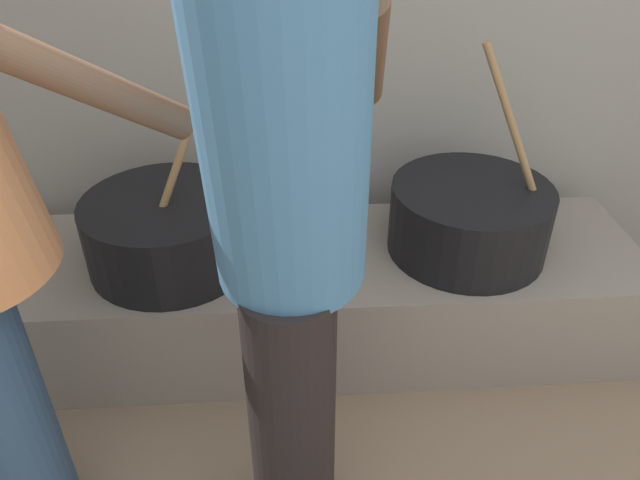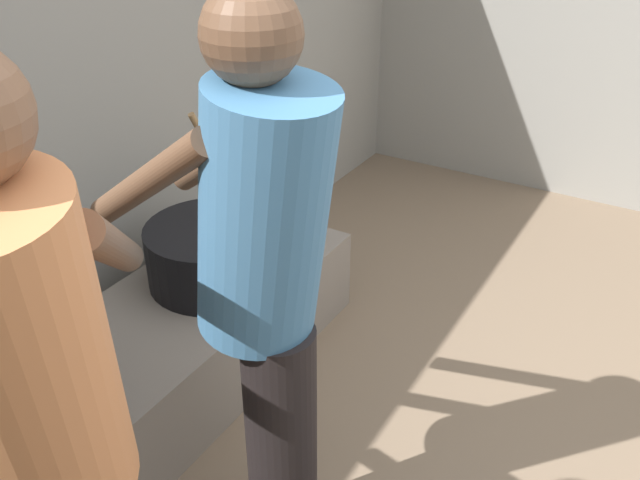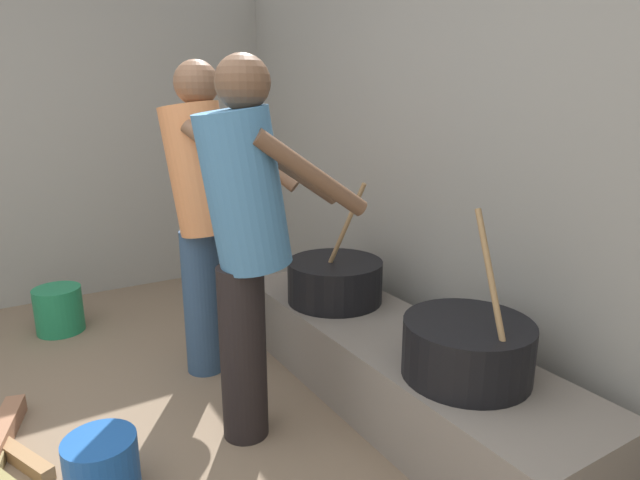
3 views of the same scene
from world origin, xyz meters
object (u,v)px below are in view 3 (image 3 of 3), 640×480
(cooking_pot_main, at_px, (467,348))
(cook_in_blue_shirt, at_px, (246,232))
(cook_in_orange_shirt, at_px, (202,203))
(bucket_blue_plastic, at_px, (102,468))
(bucket_green_plastic, at_px, (59,310))
(cooking_pot_secondary, at_px, (335,281))

(cooking_pot_main, bearing_deg, cook_in_blue_shirt, -131.15)
(cook_in_orange_shirt, distance_m, bucket_blue_plastic, 1.28)
(cooking_pot_main, height_order, bucket_green_plastic, cooking_pot_main)
(cook_in_orange_shirt, relative_size, bucket_green_plastic, 5.59)
(cook_in_orange_shirt, distance_m, bucket_green_plastic, 1.43)
(cook_in_blue_shirt, distance_m, bucket_green_plastic, 1.91)
(cooking_pot_secondary, height_order, cook_in_blue_shirt, cook_in_blue_shirt)
(cook_in_orange_shirt, bearing_deg, cooking_pot_main, 27.64)
(bucket_blue_plastic, relative_size, bucket_green_plastic, 0.91)
(cook_in_orange_shirt, xyz_separation_m, bucket_blue_plastic, (0.71, -0.68, -0.82))
(cook_in_orange_shirt, bearing_deg, bucket_green_plastic, -146.52)
(cooking_pot_secondary, height_order, cook_in_orange_shirt, cook_in_orange_shirt)
(cooking_pot_main, height_order, bucket_blue_plastic, cooking_pot_main)
(cooking_pot_main, relative_size, bucket_blue_plastic, 2.56)
(bucket_green_plastic, bearing_deg, cook_in_orange_shirt, 33.48)
(cook_in_blue_shirt, bearing_deg, bucket_green_plastic, -159.15)
(bucket_blue_plastic, xyz_separation_m, bucket_green_plastic, (-1.70, 0.03, 0.03))
(cook_in_blue_shirt, height_order, bucket_blue_plastic, cook_in_blue_shirt)
(cooking_pot_main, relative_size, cook_in_blue_shirt, 0.42)
(cook_in_blue_shirt, bearing_deg, cook_in_orange_shirt, 176.87)
(cooking_pot_secondary, bearing_deg, cooking_pot_main, 0.43)
(cook_in_orange_shirt, bearing_deg, bucket_blue_plastic, -43.73)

